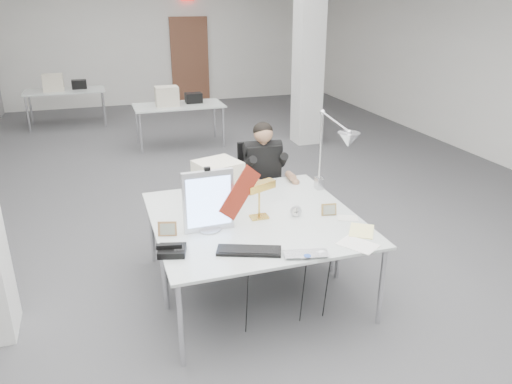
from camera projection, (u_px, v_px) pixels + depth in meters
room_shell at (202, 76)px, 6.09m from camera, size 10.04×14.04×3.24m
desk_main at (271, 240)px, 4.10m from camera, size 1.80×0.90×0.02m
desk_second at (240, 200)px, 4.90m from camera, size 1.80×0.90×0.02m
bg_desk_a at (179, 106)px, 9.02m from camera, size 1.60×0.80×0.02m
bg_desk_b at (65, 91)px, 10.38m from camera, size 1.60×0.80×0.02m
office_chair at (262, 189)px, 5.69m from camera, size 0.59×0.59×1.11m
seated_person at (263, 161)px, 5.52m from camera, size 0.47×0.58×0.82m
monitor at (208, 201)px, 4.15m from camera, size 0.43×0.05×0.54m
pennant at (240, 193)px, 4.18m from camera, size 0.42×0.16×0.47m
keyboard at (249, 251)px, 3.88m from camera, size 0.53×0.34×0.02m
laptop at (307, 258)px, 3.78m from camera, size 0.39×0.29×0.03m
mouse at (322, 252)px, 3.85m from camera, size 0.10×0.09×0.03m
bankers_lamp at (259, 200)px, 4.42m from camera, size 0.33×0.24×0.35m
desk_phone at (172, 251)px, 3.85m from camera, size 0.25×0.24×0.05m
picture_frame_left at (167, 229)px, 4.13m from camera, size 0.16×0.08×0.12m
picture_frame_right at (329, 209)px, 4.52m from camera, size 0.14×0.06×0.11m
desk_clock at (296, 211)px, 4.49m from camera, size 0.10×0.06×0.10m
paper_stack_a at (358, 245)px, 3.99m from camera, size 0.34×0.36×0.01m
paper_stack_b at (362, 231)px, 4.23m from camera, size 0.32×0.34×0.01m
paper_stack_c at (348, 218)px, 4.47m from camera, size 0.22×0.19×0.01m
beige_monitor at (218, 180)px, 4.86m from camera, size 0.49×0.47×0.37m
architect_lamp at (332, 151)px, 4.75m from camera, size 0.35×0.78×0.96m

